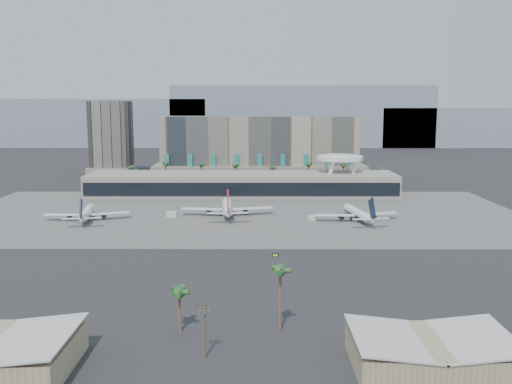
{
  "coord_description": "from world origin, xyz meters",
  "views": [
    {
      "loc": [
        8.46,
        -204.24,
        50.78
      ],
      "look_at": [
        7.91,
        40.0,
        12.47
      ],
      "focal_mm": 40.0,
      "sensor_mm": 36.0,
      "label": 1
    }
  ],
  "objects_px": {
    "utility_pole": "(205,324)",
    "airliner_right": "(358,213)",
    "airliner_left": "(87,213)",
    "airliner_centre": "(227,207)",
    "service_vehicle_a": "(172,214)",
    "service_vehicle_b": "(312,218)",
    "taxiway_sign": "(275,255)"
  },
  "relations": [
    {
      "from": "airliner_right",
      "to": "service_vehicle_b",
      "type": "xyz_separation_m",
      "value": [
        -19.62,
        1.71,
        -2.38
      ]
    },
    {
      "from": "airliner_left",
      "to": "airliner_right",
      "type": "xyz_separation_m",
      "value": [
        118.19,
        -0.9,
        0.05
      ]
    },
    {
      "from": "utility_pole",
      "to": "service_vehicle_b",
      "type": "height_order",
      "value": "utility_pole"
    },
    {
      "from": "airliner_right",
      "to": "service_vehicle_b",
      "type": "height_order",
      "value": "airliner_right"
    },
    {
      "from": "service_vehicle_a",
      "to": "taxiway_sign",
      "type": "distance_m",
      "value": 80.62
    },
    {
      "from": "airliner_left",
      "to": "taxiway_sign",
      "type": "xyz_separation_m",
      "value": [
        80.45,
        -59.09,
        -2.77
      ]
    },
    {
      "from": "service_vehicle_b",
      "to": "taxiway_sign",
      "type": "xyz_separation_m",
      "value": [
        -18.12,
        -59.91,
        -0.44
      ]
    },
    {
      "from": "utility_pole",
      "to": "airliner_right",
      "type": "xyz_separation_m",
      "value": [
        54.22,
        134.43,
        -3.8
      ]
    },
    {
      "from": "airliner_centre",
      "to": "service_vehicle_a",
      "type": "xyz_separation_m",
      "value": [
        -24.73,
        -2.59,
        -2.59
      ]
    },
    {
      "from": "airliner_left",
      "to": "service_vehicle_b",
      "type": "xyz_separation_m",
      "value": [
        98.57,
        0.82,
        -2.33
      ]
    },
    {
      "from": "airliner_left",
      "to": "taxiway_sign",
      "type": "relative_size",
      "value": 16.11
    },
    {
      "from": "taxiway_sign",
      "to": "utility_pole",
      "type": "bearing_deg",
      "value": -115.29
    },
    {
      "from": "airliner_centre",
      "to": "service_vehicle_a",
      "type": "height_order",
      "value": "airliner_centre"
    },
    {
      "from": "utility_pole",
      "to": "airliner_right",
      "type": "distance_m",
      "value": 145.0
    },
    {
      "from": "utility_pole",
      "to": "airliner_left",
      "type": "bearing_deg",
      "value": 115.3
    },
    {
      "from": "airliner_right",
      "to": "utility_pole",
      "type": "bearing_deg",
      "value": -121.99
    },
    {
      "from": "utility_pole",
      "to": "airliner_right",
      "type": "height_order",
      "value": "airliner_right"
    },
    {
      "from": "utility_pole",
      "to": "airliner_right",
      "type": "bearing_deg",
      "value": 68.04
    },
    {
      "from": "airliner_centre",
      "to": "service_vehicle_a",
      "type": "relative_size",
      "value": 8.92
    },
    {
      "from": "airliner_right",
      "to": "service_vehicle_a",
      "type": "bearing_deg",
      "value": 163.67
    },
    {
      "from": "airliner_left",
      "to": "service_vehicle_b",
      "type": "bearing_deg",
      "value": -8.83
    },
    {
      "from": "airliner_left",
      "to": "taxiway_sign",
      "type": "height_order",
      "value": "airliner_left"
    },
    {
      "from": "airliner_right",
      "to": "airliner_left",
      "type": "bearing_deg",
      "value": 169.54
    },
    {
      "from": "utility_pole",
      "to": "service_vehicle_a",
      "type": "bearing_deg",
      "value": 101.02
    },
    {
      "from": "service_vehicle_a",
      "to": "utility_pole",
      "type": "bearing_deg",
      "value": -64.47
    },
    {
      "from": "utility_pole",
      "to": "service_vehicle_b",
      "type": "relative_size",
      "value": 3.21
    },
    {
      "from": "airliner_centre",
      "to": "airliner_right",
      "type": "bearing_deg",
      "value": -15.56
    },
    {
      "from": "airliner_centre",
      "to": "airliner_left",
      "type": "bearing_deg",
      "value": -174.03
    },
    {
      "from": "airliner_centre",
      "to": "airliner_right",
      "type": "relative_size",
      "value": 1.14
    },
    {
      "from": "airliner_right",
      "to": "taxiway_sign",
      "type": "xyz_separation_m",
      "value": [
        -37.74,
        -58.19,
        -2.82
      ]
    },
    {
      "from": "airliner_right",
      "to": "service_vehicle_a",
      "type": "xyz_separation_m",
      "value": [
        -82.17,
        9.08,
        -2.15
      ]
    },
    {
      "from": "service_vehicle_a",
      "to": "service_vehicle_b",
      "type": "xyz_separation_m",
      "value": [
        62.55,
        -7.37,
        -0.23
      ]
    }
  ]
}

